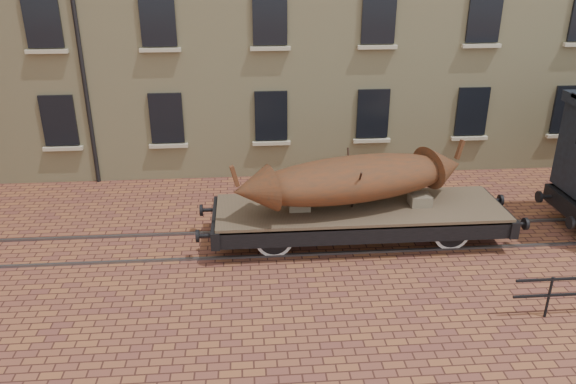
{
  "coord_description": "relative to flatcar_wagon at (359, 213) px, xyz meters",
  "views": [
    {
      "loc": [
        -3.41,
        -13.48,
        7.36
      ],
      "look_at": [
        -2.28,
        0.5,
        1.3
      ],
      "focal_mm": 35.0,
      "sensor_mm": 36.0,
      "label": 1
    }
  ],
  "objects": [
    {
      "name": "rail_track",
      "position": [
        0.38,
        -0.0,
        -0.79
      ],
      "size": [
        30.0,
        1.52,
        0.06
      ],
      "color": "#59595E",
      "rests_on": "ground"
    },
    {
      "name": "ground",
      "position": [
        0.38,
        -0.0,
        -0.82
      ],
      "size": [
        90.0,
        90.0,
        0.0
      ],
      "primitive_type": "plane",
      "color": "brown"
    },
    {
      "name": "flatcar_wagon",
      "position": [
        0.0,
        0.0,
        0.0
      ],
      "size": [
        8.68,
        2.35,
        1.31
      ],
      "color": "brown",
      "rests_on": "ground"
    },
    {
      "name": "iron_boat",
      "position": [
        -0.21,
        -0.0,
        1.02
      ],
      "size": [
        6.54,
        3.09,
        1.58
      ],
      "color": "brown",
      "rests_on": "flatcar_wagon"
    }
  ]
}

